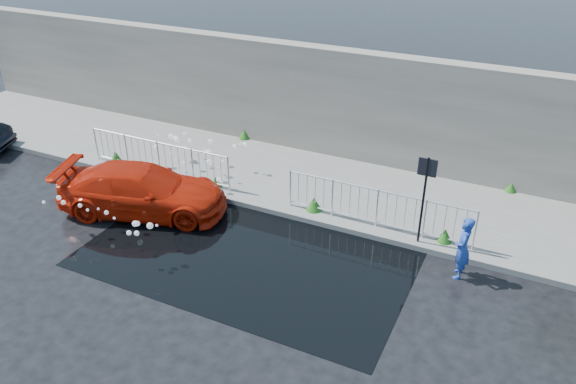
# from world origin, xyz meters

# --- Properties ---
(ground) EXTENTS (90.00, 90.00, 0.00)m
(ground) POSITION_xyz_m (0.00, 0.00, 0.00)
(ground) COLOR black
(ground) RESTS_ON ground
(pavement) EXTENTS (30.00, 4.00, 0.15)m
(pavement) POSITION_xyz_m (0.00, 5.00, 0.07)
(pavement) COLOR slate
(pavement) RESTS_ON ground
(curb) EXTENTS (30.00, 0.25, 0.16)m
(curb) POSITION_xyz_m (0.00, 3.00, 0.08)
(curb) COLOR slate
(curb) RESTS_ON ground
(retaining_wall) EXTENTS (30.00, 0.60, 3.50)m
(retaining_wall) POSITION_xyz_m (0.00, 7.20, 1.90)
(retaining_wall) COLOR #6A635A
(retaining_wall) RESTS_ON pavement
(puddle) EXTENTS (8.00, 5.00, 0.01)m
(puddle) POSITION_xyz_m (0.50, 1.00, 0.01)
(puddle) COLOR black
(puddle) RESTS_ON ground
(sign_post) EXTENTS (0.45, 0.06, 2.50)m
(sign_post) POSITION_xyz_m (4.20, 3.10, 1.72)
(sign_post) COLOR black
(sign_post) RESTS_ON ground
(railing_left) EXTENTS (5.05, 0.05, 1.10)m
(railing_left) POSITION_xyz_m (-4.00, 3.35, 0.74)
(railing_left) COLOR silver
(railing_left) RESTS_ON pavement
(railing_right) EXTENTS (5.05, 0.05, 1.10)m
(railing_right) POSITION_xyz_m (3.00, 3.35, 0.74)
(railing_right) COLOR silver
(railing_right) RESTS_ON pavement
(weeds) EXTENTS (12.17, 3.93, 0.39)m
(weeds) POSITION_xyz_m (-0.28, 4.37, 0.33)
(weeds) COLOR #154913
(weeds) RESTS_ON pavement
(water_spray) EXTENTS (3.60, 5.50, 1.10)m
(water_spray) POSITION_xyz_m (-3.09, 2.76, 0.69)
(water_spray) COLOR white
(water_spray) RESTS_ON ground
(red_car) EXTENTS (4.99, 3.20, 1.35)m
(red_car) POSITION_xyz_m (-3.16, 1.50, 0.67)
(red_car) COLOR #BB1C07
(red_car) RESTS_ON ground
(person) EXTENTS (0.44, 0.61, 1.57)m
(person) POSITION_xyz_m (5.37, 2.32, 0.78)
(person) COLOR #2040A3
(person) RESTS_ON ground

